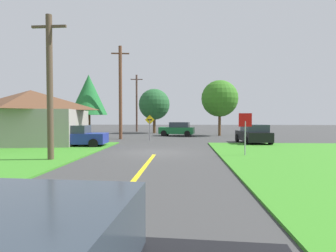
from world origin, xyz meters
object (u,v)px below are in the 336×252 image
parked_car_near_building (76,136)px  car_on_crossroad (253,134)px  barn (31,117)px  utility_pole_far (137,102)px  oak_tree_left (220,99)px  utility_pole_near (50,86)px  pine_tree_center (154,104)px  utility_pole_mid (120,92)px  direction_sign (150,125)px  stop_sign (245,126)px  oak_tree_right (89,95)px  car_approaching_junction (177,129)px

parked_car_near_building → car_on_crossroad: same height
parked_car_near_building → barn: (-4.54, 1.82, 1.42)m
utility_pole_far → oak_tree_left: (11.33, -8.15, 0.00)m
utility_pole_near → pine_tree_center: (2.73, 24.08, 0.14)m
utility_pole_mid → direction_sign: (3.14, -1.51, -3.26)m
stop_sign → direction_sign: 12.11m
oak_tree_left → oak_tree_right: 14.91m
utility_pole_near → pine_tree_center: size_ratio=1.22×
parked_car_near_building → pine_tree_center: size_ratio=0.72×
utility_pole_mid → stop_sign: bearing=-49.6°
barn → oak_tree_right: bearing=65.1°
stop_sign → parked_car_near_building: bearing=-29.9°
car_approaching_junction → oak_tree_right: oak_tree_right is taller
utility_pole_far → pine_tree_center: 4.56m
utility_pole_near → car_approaching_junction: bearing=72.0°
utility_pole_mid → direction_sign: bearing=-25.7°
stop_sign → car_on_crossroad: stop_sign is taller
utility_pole_mid → car_approaching_junction: bearing=41.2°
car_approaching_junction → barn: barn is taller
utility_pole_far → barn: (-5.54, -19.06, -2.18)m
car_approaching_junction → pine_tree_center: size_ratio=0.70×
stop_sign → oak_tree_left: bearing=-101.4°
utility_pole_mid → direction_sign: utility_pole_mid is taller
parked_car_near_building → utility_pole_far: size_ratio=0.51×
stop_sign → car_approaching_junction: (-4.24, 16.49, -0.93)m
parked_car_near_building → oak_tree_left: oak_tree_left is taller
utility_pole_mid → oak_tree_left: 11.98m
oak_tree_left → pine_tree_center: oak_tree_left is taller
parked_car_near_building → car_on_crossroad: size_ratio=0.99×
car_on_crossroad → oak_tree_left: 10.31m
oak_tree_right → car_on_crossroad: bearing=-16.4°
utility_pole_mid → pine_tree_center: (2.29, 10.35, -0.81)m
utility_pole_mid → parked_car_near_building: bearing=-103.6°
car_approaching_junction → barn: (-11.89, -10.25, 1.42)m
oak_tree_right → utility_pole_near: bearing=-78.1°
stop_sign → oak_tree_right: oak_tree_right is taller
car_approaching_junction → utility_pole_far: bearing=-45.8°
utility_pole_near → barn: utility_pole_near is taller
parked_car_near_building → direction_sign: (4.87, 5.64, 0.70)m
utility_pole_near → pine_tree_center: bearing=83.5°
car_on_crossroad → oak_tree_left: size_ratio=0.67×
stop_sign → barn: bearing=-30.1°
utility_pole_near → pine_tree_center: 24.24m
direction_sign → barn: bearing=-157.9°
oak_tree_left → oak_tree_right: bearing=-160.8°
stop_sign → utility_pole_mid: size_ratio=0.26×
stop_sign → barn: 17.30m
stop_sign → pine_tree_center: size_ratio=0.40×
parked_car_near_building → utility_pole_far: bearing=84.3°
parked_car_near_building → utility_pole_mid: utility_pole_mid is taller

